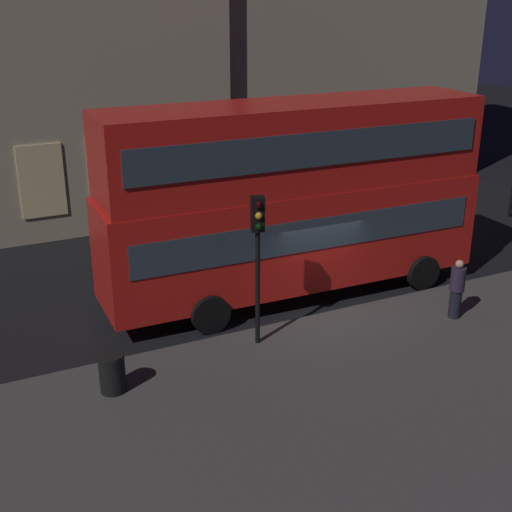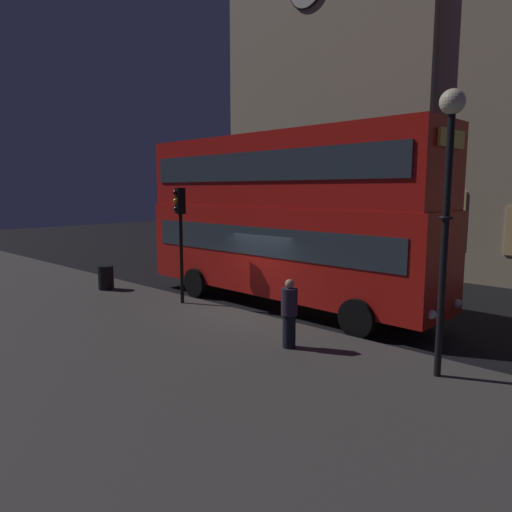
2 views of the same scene
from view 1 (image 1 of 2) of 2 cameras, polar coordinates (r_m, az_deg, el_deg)
The scene contains 6 objects.
ground_plane at distance 19.53m, azimuth 5.31°, elevation -4.48°, with size 80.00×80.00×0.00m, color black.
sidewalk_slab at distance 15.89m, azimuth 15.05°, elevation -11.47°, with size 44.00×9.50×0.12m, color #423F3D.
double_decker_bus at distance 19.33m, azimuth 3.19°, elevation 5.30°, with size 11.29×2.96×5.66m.
traffic_light_near_kerb at distance 16.34m, azimuth 0.15°, elevation 1.34°, with size 0.38×0.40×3.84m.
pedestrian at distance 19.18m, azimuth 16.38°, elevation -2.62°, with size 0.40×0.40×1.67m.
litter_bin at distance 15.65m, azimuth -11.88°, elevation -9.50°, with size 0.58×0.58×0.91m, color black.
Camera 1 is at (-9.23, -14.98, 8.47)m, focal length 48.03 mm.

